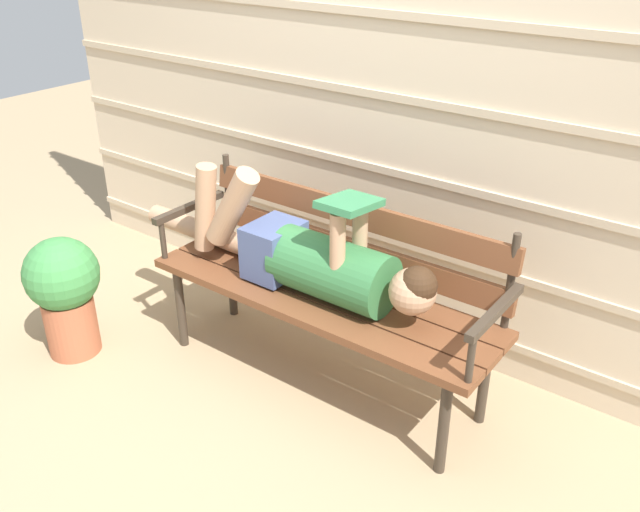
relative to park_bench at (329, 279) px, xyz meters
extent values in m
plane|color=tan|center=(0.00, -0.26, -0.51)|extent=(12.00, 12.00, 0.00)
cube|color=beige|center=(0.00, 0.51, 0.71)|extent=(4.47, 0.06, 2.43)
cube|color=#C1AD8E|center=(0.00, 0.48, -0.33)|extent=(4.47, 0.02, 0.04)
cube|color=#C1AD8E|center=(0.00, 0.48, 0.01)|extent=(4.47, 0.02, 0.04)
cube|color=#C1AD8E|center=(0.00, 0.48, 0.36)|extent=(4.47, 0.02, 0.04)
cube|color=#C1AD8E|center=(0.00, 0.48, 0.71)|extent=(4.47, 0.02, 0.04)
cube|color=#C1AD8E|center=(0.00, 0.48, 1.06)|extent=(4.47, 0.02, 0.04)
cube|color=brown|center=(0.00, -0.22, -0.06)|extent=(1.64, 0.15, 0.04)
cube|color=brown|center=(0.00, -0.07, -0.06)|extent=(1.64, 0.15, 0.04)
cube|color=brown|center=(0.00, 0.09, -0.06)|extent=(1.64, 0.15, 0.04)
cube|color=brown|center=(0.00, 0.16, 0.07)|extent=(1.57, 0.05, 0.11)
cube|color=brown|center=(0.00, 0.16, 0.26)|extent=(1.57, 0.05, 0.11)
cylinder|color=#382D23|center=(-0.75, 0.16, 0.17)|extent=(0.03, 0.03, 0.41)
cylinder|color=#382D23|center=(0.75, 0.16, 0.17)|extent=(0.03, 0.03, 0.41)
cylinder|color=#382D23|center=(-0.72, -0.25, -0.29)|extent=(0.04, 0.04, 0.43)
cylinder|color=#382D23|center=(0.72, -0.25, -0.29)|extent=(0.04, 0.04, 0.43)
cylinder|color=#382D23|center=(-0.72, 0.11, -0.29)|extent=(0.04, 0.04, 0.43)
cylinder|color=#382D23|center=(0.72, 0.11, -0.29)|extent=(0.04, 0.04, 0.43)
cube|color=#382D23|center=(-0.79, -0.07, 0.16)|extent=(0.04, 0.44, 0.03)
cylinder|color=#382D23|center=(-0.79, -0.25, 0.06)|extent=(0.03, 0.03, 0.20)
cube|color=#382D23|center=(0.79, -0.07, 0.16)|extent=(0.04, 0.44, 0.03)
cylinder|color=#382D23|center=(0.79, -0.25, 0.06)|extent=(0.03, 0.03, 0.20)
cylinder|color=#33703D|center=(0.07, -0.07, 0.10)|extent=(0.53, 0.27, 0.27)
cube|color=#475684|center=(-0.26, -0.07, 0.10)|extent=(0.20, 0.26, 0.24)
sphere|color=tan|center=(0.45, -0.07, 0.13)|extent=(0.19, 0.19, 0.19)
sphere|color=#382314|center=(0.47, -0.07, 0.16)|extent=(0.16, 0.16, 0.16)
cylinder|color=tan|center=(-0.44, -0.13, 0.27)|extent=(0.31, 0.11, 0.41)
cylinder|color=tan|center=(-0.62, -0.13, 0.23)|extent=(0.15, 0.09, 0.43)
cylinder|color=tan|center=(-0.73, -0.01, 0.02)|extent=(0.79, 0.10, 0.10)
cylinder|color=tan|center=(0.15, -0.15, 0.25)|extent=(0.06, 0.06, 0.31)
cylinder|color=tan|center=(0.15, 0.01, 0.25)|extent=(0.06, 0.06, 0.31)
cube|color=#337A4C|center=(0.15, -0.07, 0.42)|extent=(0.18, 0.25, 0.06)
cylinder|color=#AD5B3D|center=(-1.11, -0.61, -0.36)|extent=(0.25, 0.25, 0.30)
sphere|color=#3D8442|center=(-1.11, -0.61, -0.07)|extent=(0.35, 0.35, 0.35)
camera|label=1|loc=(1.54, -2.12, 1.47)|focal=38.19mm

